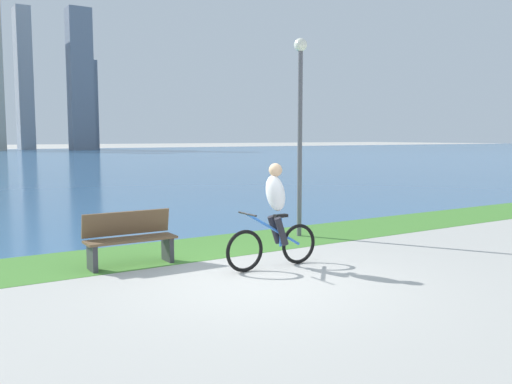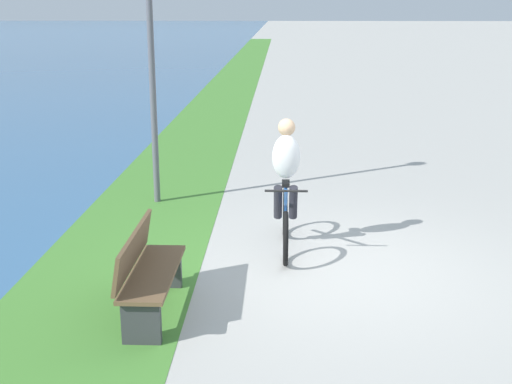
# 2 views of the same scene
# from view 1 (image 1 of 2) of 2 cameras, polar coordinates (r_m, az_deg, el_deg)

# --- Properties ---
(ground_plane) EXTENTS (300.00, 300.00, 0.00)m
(ground_plane) POSITION_cam_1_polar(r_m,az_deg,el_deg) (8.23, -0.05, -9.34)
(ground_plane) COLOR #B2AFA8
(grass_strip_bayside) EXTENTS (120.00, 2.07, 0.01)m
(grass_strip_bayside) POSITION_cam_1_polar(r_m,az_deg,el_deg) (10.51, -7.90, -6.03)
(grass_strip_bayside) COLOR #478433
(grass_strip_bayside) RESTS_ON ground
(cyclist_lead) EXTENTS (1.75, 0.52, 1.72)m
(cyclist_lead) POSITION_cam_1_polar(r_m,az_deg,el_deg) (8.94, 1.94, -2.59)
(cyclist_lead) COLOR black
(cyclist_lead) RESTS_ON ground
(bench_near_path) EXTENTS (1.50, 0.47, 0.90)m
(bench_near_path) POSITION_cam_1_polar(r_m,az_deg,el_deg) (9.39, -13.03, -4.77)
(bench_near_path) COLOR brown
(bench_near_path) RESTS_ON ground
(lamppost_tall) EXTENTS (0.28, 0.28, 4.21)m
(lamppost_tall) POSITION_cam_1_polar(r_m,az_deg,el_deg) (11.76, 4.62, 8.59)
(lamppost_tall) COLOR #595960
(lamppost_tall) RESTS_ON ground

